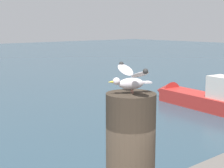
# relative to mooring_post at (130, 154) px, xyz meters

# --- Properties ---
(mooring_post) EXTENTS (0.44, 0.44, 1.10)m
(mooring_post) POSITION_rel_mooring_post_xyz_m (0.00, 0.00, 0.00)
(mooring_post) COLOR #382D23
(mooring_post) RESTS_ON harbor_quay
(seagull) EXTENTS (0.38, 0.57, 0.25)m
(seagull) POSITION_rel_mooring_post_xyz_m (-0.00, 0.00, 0.68)
(seagull) COLOR #C67360
(seagull) RESTS_ON mooring_post
(boat_red) EXTENTS (1.78, 5.71, 3.49)m
(boat_red) POSITION_rel_mooring_post_xyz_m (10.11, 6.28, -1.82)
(boat_red) COLOR #B72D28
(boat_red) RESTS_ON ground_plane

